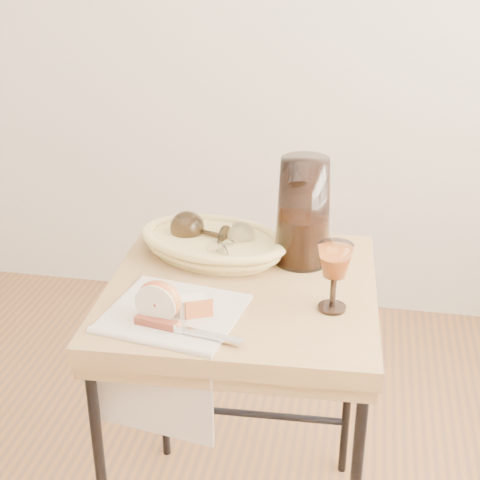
% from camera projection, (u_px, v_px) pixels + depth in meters
% --- Properties ---
extents(side_table, '(0.63, 0.63, 0.76)m').
position_uv_depth(side_table, '(242.00, 419.00, 1.72)').
color(side_table, brown).
rests_on(side_table, floor).
extents(tea_towel, '(0.30, 0.28, 0.01)m').
position_uv_depth(tea_towel, '(174.00, 312.00, 1.44)').
color(tea_towel, beige).
rests_on(tea_towel, side_table).
extents(bread_basket, '(0.37, 0.29, 0.05)m').
position_uv_depth(bread_basket, '(213.00, 245.00, 1.68)').
color(bread_basket, tan).
rests_on(bread_basket, side_table).
extents(goblet_lying_a, '(0.16, 0.12, 0.09)m').
position_uv_depth(goblet_lying_a, '(203.00, 232.00, 1.68)').
color(goblet_lying_a, '#41301F').
rests_on(goblet_lying_a, bread_basket).
extents(goblet_lying_b, '(0.11, 0.13, 0.07)m').
position_uv_depth(goblet_lying_b, '(231.00, 243.00, 1.64)').
color(goblet_lying_b, white).
rests_on(goblet_lying_b, bread_basket).
extents(pitcher, '(0.24, 0.29, 0.30)m').
position_uv_depth(pitcher, '(303.00, 211.00, 1.61)').
color(pitcher, black).
rests_on(pitcher, side_table).
extents(wine_goblet, '(0.10, 0.10, 0.15)m').
position_uv_depth(wine_goblet, '(334.00, 277.00, 1.43)').
color(wine_goblet, white).
rests_on(wine_goblet, side_table).
extents(apple_half, '(0.10, 0.06, 0.09)m').
position_uv_depth(apple_half, '(159.00, 300.00, 1.40)').
color(apple_half, red).
rests_on(apple_half, tea_towel).
extents(apple_wedge, '(0.06, 0.05, 0.04)m').
position_uv_depth(apple_wedge, '(193.00, 306.00, 1.42)').
color(apple_wedge, beige).
rests_on(apple_wedge, tea_towel).
extents(table_knife, '(0.23, 0.06, 0.02)m').
position_uv_depth(table_knife, '(184.00, 328.00, 1.36)').
color(table_knife, silver).
rests_on(table_knife, tea_towel).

